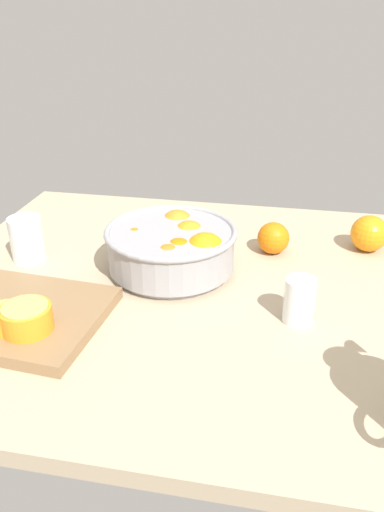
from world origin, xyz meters
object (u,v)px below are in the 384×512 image
at_px(fruit_bowl, 173,248).
at_px(cutting_board, 13,314).
at_px(juice_glass, 27,242).
at_px(orange_half_0, 27,318).
at_px(loose_orange_0, 369,233).
at_px(orange_half_1, 6,318).
at_px(second_glass, 299,303).
at_px(loose_orange_1, 273,238).

xyz_separation_m(fruit_bowl, cutting_board, (-0.24, -0.23, -0.04)).
relative_size(juice_glass, orange_half_0, 1.15).
xyz_separation_m(cutting_board, loose_orange_0, (0.65, 0.41, 0.03)).
relative_size(orange_half_1, loose_orange_0, 0.85).
relative_size(second_glass, loose_orange_1, 1.17).
xyz_separation_m(juice_glass, loose_orange_1, (0.52, 0.14, -0.01)).
height_order(cutting_board, loose_orange_0, loose_orange_0).
relative_size(cutting_board, orange_half_1, 4.54).
relative_size(second_glass, orange_half_0, 0.98).
relative_size(fruit_bowl, cutting_board, 0.86).
relative_size(orange_half_0, loose_orange_1, 1.20).
relative_size(juice_glass, second_glass, 1.18).
xyz_separation_m(fruit_bowl, juice_glass, (-0.32, -0.01, -0.01)).
distance_m(loose_orange_0, loose_orange_1, 0.22).
bearing_deg(second_glass, cutting_board, -169.41).
bearing_deg(cutting_board, juice_glass, 110.11).
distance_m(orange_half_0, orange_half_1, 0.04).
distance_m(second_glass, loose_orange_1, 0.27).
bearing_deg(cutting_board, fruit_bowl, 44.07).
distance_m(fruit_bowl, juice_glass, 0.32).
bearing_deg(loose_orange_1, fruit_bowl, -147.61).
height_order(fruit_bowl, loose_orange_1, fruit_bowl).
relative_size(fruit_bowl, loose_orange_0, 3.31).
height_order(orange_half_0, orange_half_1, orange_half_0).
relative_size(fruit_bowl, juice_glass, 2.78).
relative_size(orange_half_0, orange_half_1, 1.23).
distance_m(fruit_bowl, loose_orange_1, 0.24).
xyz_separation_m(orange_half_1, loose_orange_0, (0.63, 0.46, 0.00)).
height_order(juice_glass, second_glass, juice_glass).
distance_m(second_glass, orange_half_1, 0.50).
distance_m(juice_glass, second_glass, 0.59).
relative_size(juice_glass, loose_orange_0, 1.19).
relative_size(juice_glass, orange_half_1, 1.41).
relative_size(juice_glass, cutting_board, 0.31).
xyz_separation_m(juice_glass, cutting_board, (0.08, -0.22, -0.03)).
bearing_deg(fruit_bowl, loose_orange_1, 32.39).
height_order(orange_half_1, loose_orange_1, loose_orange_1).
distance_m(juice_glass, loose_orange_1, 0.54).
height_order(second_glass, loose_orange_1, second_glass).
relative_size(juice_glass, loose_orange_1, 1.38).
relative_size(loose_orange_0, loose_orange_1, 1.16).
relative_size(fruit_bowl, orange_half_1, 3.91).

